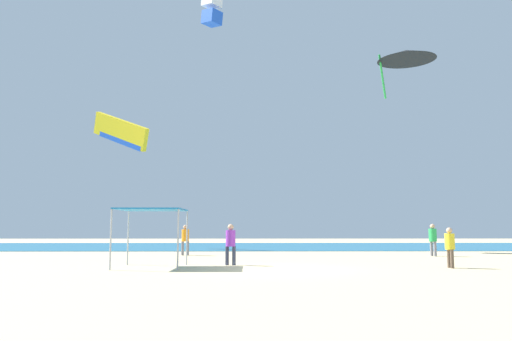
{
  "coord_description": "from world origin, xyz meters",
  "views": [
    {
      "loc": [
        -0.93,
        -20.08,
        1.67
      ],
      "look_at": [
        -0.52,
        11.25,
        5.33
      ],
      "focal_mm": 34.37,
      "sensor_mm": 36.0,
      "label": 1
    }
  ],
  "objects_px": {
    "person_central": "(185,237)",
    "person_rightmost": "(231,241)",
    "kite_box_white": "(212,9)",
    "kite_parafoil_yellow": "(120,132)",
    "kite_delta_black": "(406,55)",
    "person_near_tent": "(433,237)",
    "person_leftmost": "(450,244)",
    "canopy_tent": "(152,212)"
  },
  "relations": [
    {
      "from": "person_rightmost",
      "to": "canopy_tent",
      "type": "bearing_deg",
      "value": 34.41
    },
    {
      "from": "person_near_tent",
      "to": "kite_delta_black",
      "type": "xyz_separation_m",
      "value": [
        0.29,
        4.41,
        12.69
      ]
    },
    {
      "from": "person_near_tent",
      "to": "kite_delta_black",
      "type": "bearing_deg",
      "value": 160.52
    },
    {
      "from": "kite_box_white",
      "to": "person_leftmost",
      "type": "bearing_deg",
      "value": 71.78
    },
    {
      "from": "kite_delta_black",
      "to": "kite_parafoil_yellow",
      "type": "bearing_deg",
      "value": -167.29
    },
    {
      "from": "person_near_tent",
      "to": "person_central",
      "type": "bearing_deg",
      "value": -110.43
    },
    {
      "from": "canopy_tent",
      "to": "person_rightmost",
      "type": "xyz_separation_m",
      "value": [
        3.34,
        1.08,
        -1.25
      ]
    },
    {
      "from": "person_leftmost",
      "to": "kite_parafoil_yellow",
      "type": "height_order",
      "value": "kite_parafoil_yellow"
    },
    {
      "from": "kite_delta_black",
      "to": "person_near_tent",
      "type": "bearing_deg",
      "value": -63.15
    },
    {
      "from": "person_near_tent",
      "to": "person_central",
      "type": "distance_m",
      "value": 14.75
    },
    {
      "from": "person_central",
      "to": "person_leftmost",
      "type": "bearing_deg",
      "value": 112.99
    },
    {
      "from": "person_leftmost",
      "to": "kite_box_white",
      "type": "relative_size",
      "value": 0.6
    },
    {
      "from": "kite_box_white",
      "to": "kite_parafoil_yellow",
      "type": "bearing_deg",
      "value": -62.19
    },
    {
      "from": "person_central",
      "to": "kite_parafoil_yellow",
      "type": "xyz_separation_m",
      "value": [
        -6.9,
        10.28,
        8.57
      ]
    },
    {
      "from": "canopy_tent",
      "to": "kite_delta_black",
      "type": "height_order",
      "value": "kite_delta_black"
    },
    {
      "from": "person_central",
      "to": "kite_delta_black",
      "type": "height_order",
      "value": "kite_delta_black"
    },
    {
      "from": "person_leftmost",
      "to": "kite_delta_black",
      "type": "height_order",
      "value": "kite_delta_black"
    },
    {
      "from": "person_leftmost",
      "to": "kite_parafoil_yellow",
      "type": "xyz_separation_m",
      "value": [
        -19.18,
        19.87,
        8.67
      ]
    },
    {
      "from": "kite_parafoil_yellow",
      "to": "person_near_tent",
      "type": "bearing_deg",
      "value": 3.74
    },
    {
      "from": "person_rightmost",
      "to": "kite_delta_black",
      "type": "xyz_separation_m",
      "value": [
        11.93,
        11.12,
        12.73
      ]
    },
    {
      "from": "kite_delta_black",
      "to": "person_rightmost",
      "type": "bearing_deg",
      "value": -106.37
    },
    {
      "from": "person_near_tent",
      "to": "kite_parafoil_yellow",
      "type": "xyz_separation_m",
      "value": [
        -21.6,
        11.49,
        8.55
      ]
    },
    {
      "from": "person_near_tent",
      "to": "person_rightmost",
      "type": "xyz_separation_m",
      "value": [
        -11.64,
        -6.71,
        -0.03
      ]
    },
    {
      "from": "person_near_tent",
      "to": "person_central",
      "type": "relative_size",
      "value": 1.02
    },
    {
      "from": "person_rightmost",
      "to": "kite_delta_black",
      "type": "bearing_deg",
      "value": -120.55
    },
    {
      "from": "person_rightmost",
      "to": "kite_box_white",
      "type": "relative_size",
      "value": 0.66
    },
    {
      "from": "person_central",
      "to": "kite_delta_black",
      "type": "xyz_separation_m",
      "value": [
        14.99,
        3.19,
        12.72
      ]
    },
    {
      "from": "person_near_tent",
      "to": "person_leftmost",
      "type": "relative_size",
      "value": 1.13
    },
    {
      "from": "kite_parafoil_yellow",
      "to": "kite_delta_black",
      "type": "bearing_deg",
      "value": 13.83
    },
    {
      "from": "person_central",
      "to": "person_rightmost",
      "type": "xyz_separation_m",
      "value": [
        3.06,
        -7.93,
        -0.01
      ]
    },
    {
      "from": "canopy_tent",
      "to": "person_rightmost",
      "type": "relative_size",
      "value": 1.56
    },
    {
      "from": "person_rightmost",
      "to": "kite_delta_black",
      "type": "distance_m",
      "value": 20.69
    },
    {
      "from": "person_leftmost",
      "to": "person_rightmost",
      "type": "xyz_separation_m",
      "value": [
        -9.21,
        1.67,
        0.09
      ]
    },
    {
      "from": "person_leftmost",
      "to": "kite_delta_black",
      "type": "bearing_deg",
      "value": -13.23
    },
    {
      "from": "person_central",
      "to": "person_rightmost",
      "type": "bearing_deg",
      "value": 82.14
    },
    {
      "from": "kite_box_white",
      "to": "kite_parafoil_yellow",
      "type": "xyz_separation_m",
      "value": [
        -7.68,
        1.6,
        -10.04
      ]
    },
    {
      "from": "person_leftmost",
      "to": "kite_box_white",
      "type": "distance_m",
      "value": 28.57
    },
    {
      "from": "kite_delta_black",
      "to": "person_central",
      "type": "bearing_deg",
      "value": -137.34
    },
    {
      "from": "person_near_tent",
      "to": "kite_box_white",
      "type": "bearing_deg",
      "value": -141.08
    },
    {
      "from": "person_central",
      "to": "person_rightmost",
      "type": "distance_m",
      "value": 8.5
    },
    {
      "from": "person_central",
      "to": "kite_parafoil_yellow",
      "type": "distance_m",
      "value": 15.06
    },
    {
      "from": "canopy_tent",
      "to": "person_leftmost",
      "type": "height_order",
      "value": "canopy_tent"
    }
  ]
}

